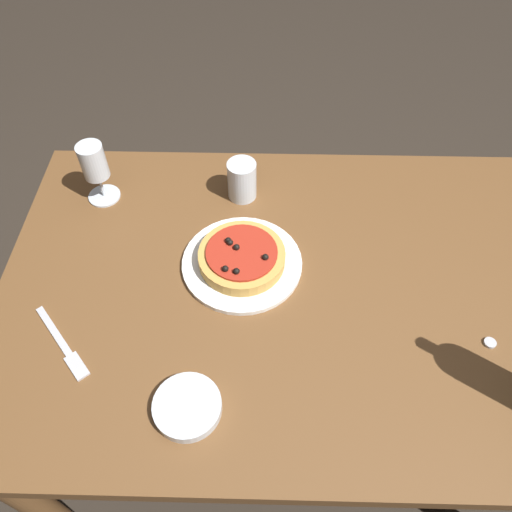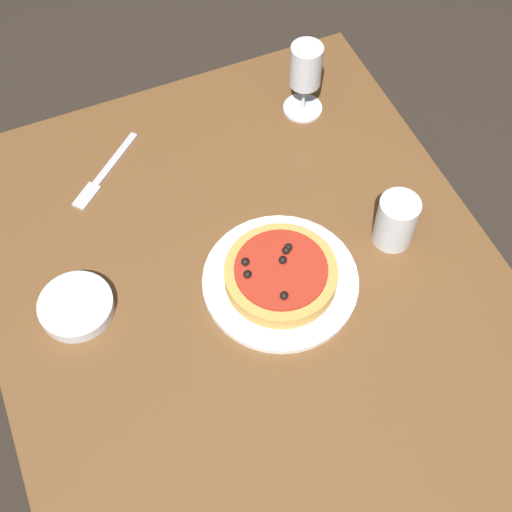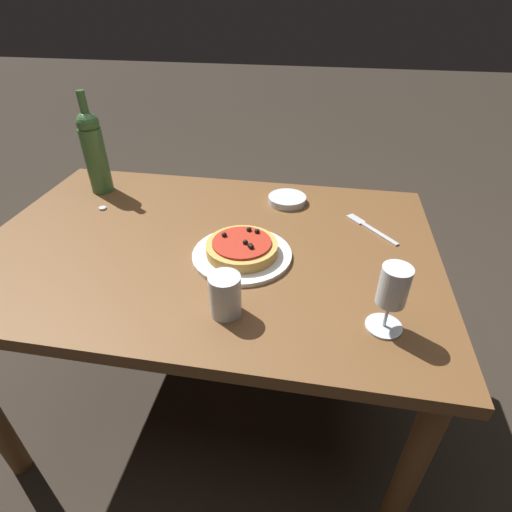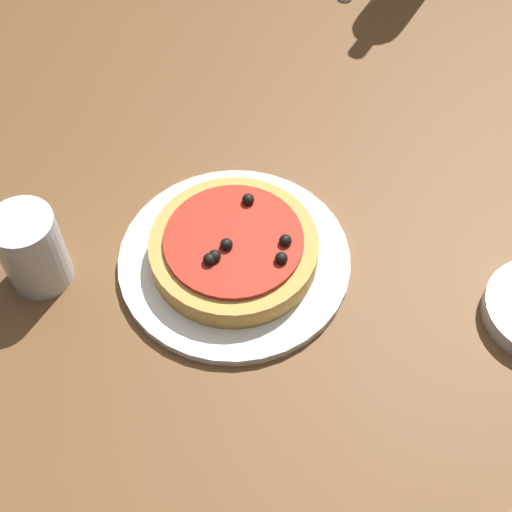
{
  "view_description": "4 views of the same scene",
  "coord_description": "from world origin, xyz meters",
  "px_view_note": "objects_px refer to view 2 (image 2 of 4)",
  "views": [
    {
      "loc": [
        -0.07,
        -0.62,
        1.59
      ],
      "look_at": [
        -0.08,
        0.03,
        0.76
      ],
      "focal_mm": 35.0,
      "sensor_mm": 36.0,
      "label": 1
    },
    {
      "loc": [
        0.43,
        -0.23,
        1.76
      ],
      "look_at": [
        -0.14,
        0.02,
        0.76
      ],
      "focal_mm": 50.0,
      "sensor_mm": 36.0,
      "label": 2
    },
    {
      "loc": [
        -0.3,
        0.91,
        1.32
      ],
      "look_at": [
        -0.15,
        0.07,
        0.73
      ],
      "focal_mm": 28.0,
      "sensor_mm": 36.0,
      "label": 3
    },
    {
      "loc": [
        -0.58,
        0.05,
        1.38
      ],
      "look_at": [
        -0.12,
        0.03,
        0.73
      ],
      "focal_mm": 50.0,
      "sensor_mm": 36.0,
      "label": 4
    }
  ],
  "objects_px": {
    "pizza": "(281,274)",
    "fork": "(103,175)",
    "water_cup": "(396,221)",
    "side_bowl": "(76,306)",
    "dining_table": "(278,370)",
    "dinner_plate": "(280,281)",
    "wine_glass": "(306,70)"
  },
  "relations": [
    {
      "from": "wine_glass",
      "to": "dining_table",
      "type": "bearing_deg",
      "value": -29.05
    },
    {
      "from": "wine_glass",
      "to": "dinner_plate",
      "type": "bearing_deg",
      "value": -30.41
    },
    {
      "from": "dining_table",
      "to": "side_bowl",
      "type": "xyz_separation_m",
      "value": [
        -0.2,
        -0.28,
        0.1
      ]
    },
    {
      "from": "dinner_plate",
      "to": "side_bowl",
      "type": "height_order",
      "value": "side_bowl"
    },
    {
      "from": "pizza",
      "to": "fork",
      "type": "distance_m",
      "value": 0.4
    },
    {
      "from": "dinner_plate",
      "to": "wine_glass",
      "type": "xyz_separation_m",
      "value": [
        -0.35,
        0.21,
        0.1
      ]
    },
    {
      "from": "dinner_plate",
      "to": "pizza",
      "type": "bearing_deg",
      "value": -128.35
    },
    {
      "from": "water_cup",
      "to": "dining_table",
      "type": "bearing_deg",
      "value": -66.14
    },
    {
      "from": "dinner_plate",
      "to": "water_cup",
      "type": "relative_size",
      "value": 2.65
    },
    {
      "from": "wine_glass",
      "to": "fork",
      "type": "bearing_deg",
      "value": -88.88
    },
    {
      "from": "dinner_plate",
      "to": "fork",
      "type": "bearing_deg",
      "value": -148.34
    },
    {
      "from": "dinner_plate",
      "to": "wine_glass",
      "type": "relative_size",
      "value": 1.69
    },
    {
      "from": "water_cup",
      "to": "side_bowl",
      "type": "height_order",
      "value": "water_cup"
    },
    {
      "from": "side_bowl",
      "to": "dinner_plate",
      "type": "bearing_deg",
      "value": 75.62
    },
    {
      "from": "dinner_plate",
      "to": "pizza",
      "type": "distance_m",
      "value": 0.02
    },
    {
      "from": "water_cup",
      "to": "wine_glass",
      "type": "bearing_deg",
      "value": -177.78
    },
    {
      "from": "water_cup",
      "to": "fork",
      "type": "height_order",
      "value": "water_cup"
    },
    {
      "from": "wine_glass",
      "to": "fork",
      "type": "distance_m",
      "value": 0.43
    },
    {
      "from": "dining_table",
      "to": "side_bowl",
      "type": "distance_m",
      "value": 0.36
    },
    {
      "from": "wine_glass",
      "to": "fork",
      "type": "relative_size",
      "value": 0.96
    },
    {
      "from": "dining_table",
      "to": "dinner_plate",
      "type": "xyz_separation_m",
      "value": [
        -0.11,
        0.05,
        0.09
      ]
    },
    {
      "from": "wine_glass",
      "to": "water_cup",
      "type": "distance_m",
      "value": 0.35
    },
    {
      "from": "dining_table",
      "to": "wine_glass",
      "type": "height_order",
      "value": "wine_glass"
    },
    {
      "from": "water_cup",
      "to": "fork",
      "type": "distance_m",
      "value": 0.55
    },
    {
      "from": "water_cup",
      "to": "side_bowl",
      "type": "xyz_separation_m",
      "value": [
        -0.08,
        -0.55,
        -0.04
      ]
    },
    {
      "from": "dinner_plate",
      "to": "water_cup",
      "type": "xyz_separation_m",
      "value": [
        -0.01,
        0.22,
        0.04
      ]
    },
    {
      "from": "pizza",
      "to": "dining_table",
      "type": "bearing_deg",
      "value": -24.42
    },
    {
      "from": "fork",
      "to": "dining_table",
      "type": "bearing_deg",
      "value": 68.75
    },
    {
      "from": "pizza",
      "to": "fork",
      "type": "relative_size",
      "value": 1.16
    },
    {
      "from": "wine_glass",
      "to": "water_cup",
      "type": "bearing_deg",
      "value": 2.22
    },
    {
      "from": "pizza",
      "to": "water_cup",
      "type": "bearing_deg",
      "value": 92.1
    },
    {
      "from": "pizza",
      "to": "wine_glass",
      "type": "height_order",
      "value": "wine_glass"
    }
  ]
}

